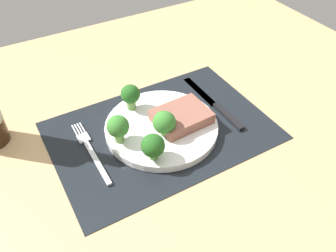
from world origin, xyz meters
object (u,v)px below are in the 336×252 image
at_px(steak, 182,117).
at_px(fork, 91,151).
at_px(knife, 217,106).
at_px(plate, 161,127).

distance_m(steak, fork, 0.20).
xyz_separation_m(fork, knife, (0.31, -0.01, 0.00)).
distance_m(fork, knife, 0.31).
xyz_separation_m(plate, steak, (0.04, -0.01, 0.02)).
distance_m(steak, knife, 0.11).
bearing_deg(plate, knife, 2.00).
xyz_separation_m(plate, fork, (-0.16, 0.01, -0.01)).
bearing_deg(steak, knife, 8.81).
bearing_deg(fork, plate, -8.27).
relative_size(steak, fork, 0.60).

